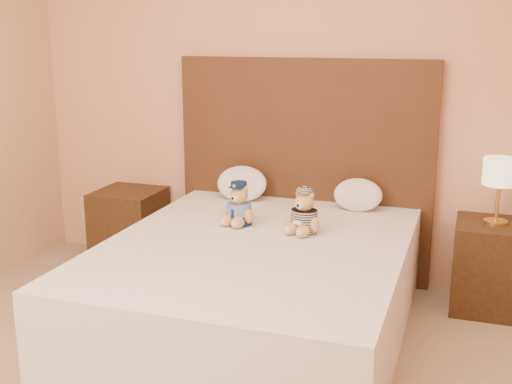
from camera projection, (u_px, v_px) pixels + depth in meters
bed at (256, 289)px, 3.57m from camera, size 1.60×2.00×0.55m
headboard at (303, 170)px, 4.38m from camera, size 1.75×0.08×1.50m
nightstand_left at (130, 227)px, 4.70m from camera, size 0.45×0.45×0.55m
nightstand_right at (491, 267)px, 3.91m from camera, size 0.45×0.45×0.55m
lamp at (500, 175)px, 3.77m from camera, size 0.20×0.20×0.40m
teddy_police at (239, 203)px, 3.80m from camera, size 0.27×0.26×0.26m
teddy_prisoner at (304, 212)px, 3.64m from camera, size 0.28×0.28×0.25m
pillow_left at (242, 182)px, 4.36m from camera, size 0.35×0.23×0.25m
pillow_right at (358, 193)px, 4.11m from camera, size 0.31×0.20×0.22m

